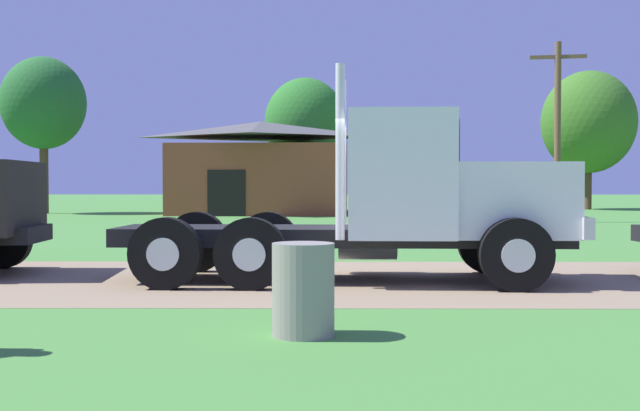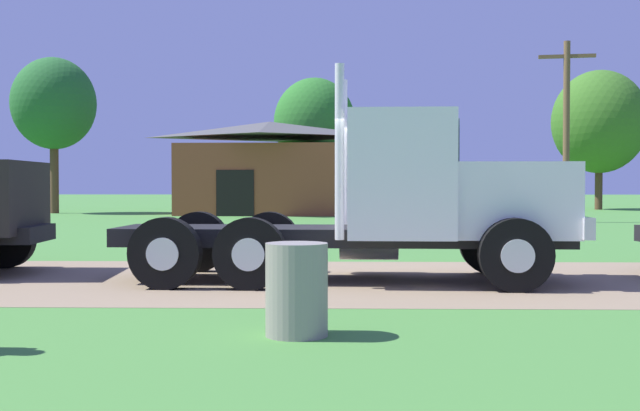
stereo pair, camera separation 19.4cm
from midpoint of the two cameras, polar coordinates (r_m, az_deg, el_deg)
name	(u,v)px [view 1 (the left image)]	position (r m, az deg, el deg)	size (l,w,h in m)	color
ground_plane	(408,280)	(12.91, 5.85, -5.32)	(200.00, 200.00, 0.00)	#437F35
dirt_track	(408,280)	(12.91, 5.85, -5.30)	(120.00, 5.91, 0.01)	#877358
truck_foreground_white	(405,202)	(12.70, 5.69, 0.24)	(7.27, 2.87, 3.31)	black
steel_barrel	(303,289)	(8.14, -1.90, -6.02)	(0.64, 0.64, 0.95)	gray
shed_building	(261,170)	(40.54, -4.40, 2.57)	(9.31, 6.19, 4.69)	brown
utility_pole_near	(557,126)	(33.36, 16.46, 5.46)	(2.19, 0.49, 7.21)	brown
tree_mid	(43,104)	(43.99, -19.28, 6.89)	(4.34, 4.34, 8.11)	#513823
tree_right	(305,123)	(45.18, -1.18, 5.91)	(4.59, 4.59, 7.51)	#513823
tree_far_right	(588,122)	(50.38, 18.54, 5.66)	(5.55, 5.55, 8.27)	#513823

